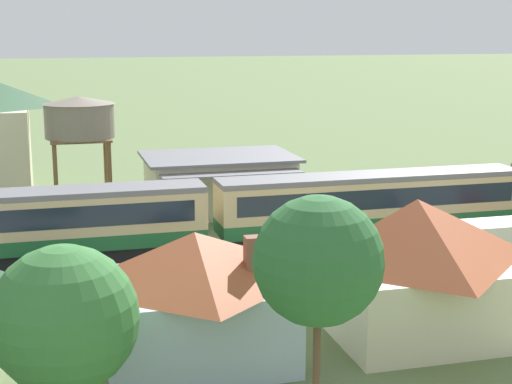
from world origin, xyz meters
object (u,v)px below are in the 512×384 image
passenger_train (375,203)px  delivery_truck_red (510,240)px  yard_tree_2 (318,261)px  water_tower (79,119)px  yard_tree_1 (64,319)px  cottage_terracotta_roof_2 (415,265)px  parked_car_orange (211,279)px  cottage_terracotta_roof (196,294)px  parked_car_black (44,287)px  station_building (219,183)px

passenger_train → delivery_truck_red: size_ratio=9.32×
yard_tree_2 → water_tower: bearing=99.5°
yard_tree_2 → yard_tree_1: bearing=171.7°
water_tower → cottage_terracotta_roof_2: bearing=-66.4°
water_tower → parked_car_orange: size_ratio=1.67×
delivery_truck_red → yard_tree_2: (-15.99, -14.04, 4.22)m
yard_tree_1 → yard_tree_2: yard_tree_2 is taller
cottage_terracotta_roof → yard_tree_1: 6.94m
passenger_train → parked_car_black: bearing=-163.4°
station_building → yard_tree_2: 30.26m
cottage_terracotta_roof → parked_car_orange: (2.08, 7.36, -1.94)m
water_tower → parked_car_black: 20.20m
parked_car_black → delivery_truck_red: size_ratio=0.77×
delivery_truck_red → water_tower: bearing=138.0°
cottage_terracotta_roof → delivery_truck_red: (18.74, 8.16, -1.42)m
passenger_train → yard_tree_2: bearing=-118.1°
water_tower → yard_tree_1: size_ratio=1.27×
cottage_terracotta_roof → yard_tree_1: bearing=-135.6°
station_building → yard_tree_1: (-11.02, -28.76, 1.90)m
station_building → parked_car_black: size_ratio=2.17×
passenger_train → cottage_terracotta_roof: cottage_terracotta_roof is taller
parked_car_black → passenger_train: bearing=18.4°
passenger_train → yard_tree_1: bearing=-134.1°
station_building → yard_tree_1: bearing=-111.0°
passenger_train → cottage_terracotta_roof: 19.45m
station_building → yard_tree_2: yard_tree_2 is taller
water_tower → parked_car_black: size_ratio=1.65×
parked_car_orange → parked_car_black: bearing=80.3°
station_building → parked_car_orange: 17.17m
parked_car_orange → delivery_truck_red: delivery_truck_red is taller
passenger_train → cottage_terracotta_roof: size_ratio=7.75×
parked_car_orange → delivery_truck_red: 16.69m
cottage_terracotta_roof_2 → yard_tree_1: 14.88m
water_tower → parked_car_black: water_tower is taller
cottage_terracotta_roof → parked_car_black: cottage_terracotta_roof is taller
cottage_terracotta_roof → yard_tree_1: (-4.87, -4.78, 1.28)m
delivery_truck_red → parked_car_black: bearing=179.4°
parked_car_black → delivery_truck_red: (24.32, -0.27, 0.58)m
passenger_train → parked_car_black: (-18.99, -5.67, -1.65)m
cottage_terracotta_roof → cottage_terracotta_roof_2: size_ratio=1.01×
yard_tree_1 → parked_car_black: bearing=93.1°
station_building → yard_tree_1: yard_tree_1 is taller
parked_car_black → water_tower: bearing=83.8°
cottage_terracotta_roof_2 → yard_tree_2: (-6.36, -6.11, 2.44)m
parked_car_black → yard_tree_1: 13.62m
cottage_terracotta_roof → parked_car_black: 10.30m
cottage_terracotta_roof_2 → cottage_terracotta_roof: bearing=-178.6°
passenger_train → station_building: (-7.25, 9.89, -0.27)m
delivery_truck_red → yard_tree_1: (-23.61, -12.93, 2.70)m
water_tower → passenger_train: bearing=-39.8°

